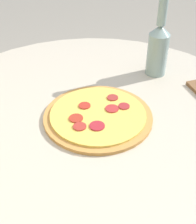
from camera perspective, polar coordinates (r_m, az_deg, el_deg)
name	(u,v)px	position (r m, az deg, el deg)	size (l,w,h in m)	color
table	(92,156)	(1.00, -1.06, -8.02)	(1.09, 1.09, 0.71)	#B2A893
pizza	(98,115)	(0.88, 0.00, -0.64)	(0.31, 0.31, 0.02)	#B77F3D
beer_bottle	(158,47)	(1.07, 10.95, 11.65)	(0.07, 0.07, 0.27)	gray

